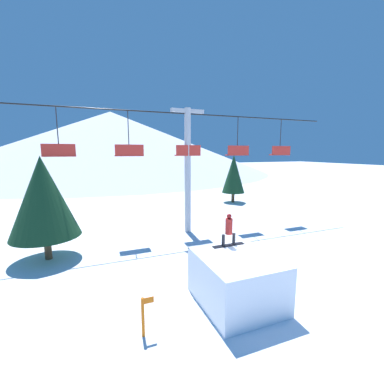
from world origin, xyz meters
TOP-DOWN VIEW (x-y plane):
  - ground_plane at (0.00, 0.00)m, footprint 220.00×220.00m
  - mountain_ridge at (0.00, 70.26)m, footprint 87.19×87.19m
  - snow_ramp at (-1.34, 0.35)m, footprint 2.79×3.23m
  - snowboarder at (-1.08, 1.47)m, footprint 1.45×0.30m
  - chairlift at (0.12, 9.40)m, footprint 23.72×0.45m
  - pine_tree_near at (-8.71, 7.72)m, footprint 3.52×3.52m
  - pine_tree_far at (8.91, 17.77)m, footprint 2.57×2.57m
  - trail_marker at (-5.05, -0.17)m, footprint 0.41×0.10m

SIDE VIEW (x-z plane):
  - ground_plane at x=0.00m, z-range 0.00..0.00m
  - trail_marker at x=-5.05m, z-range 0.05..1.37m
  - snow_ramp at x=-1.34m, z-range 0.00..1.89m
  - snowboarder at x=-1.08m, z-range 1.88..3.26m
  - pine_tree_far at x=8.91m, z-range 0.56..5.99m
  - pine_tree_near at x=-8.71m, z-range 0.64..6.26m
  - chairlift at x=0.12m, z-range 0.84..9.62m
  - mountain_ridge at x=0.00m, z-range 0.00..16.89m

